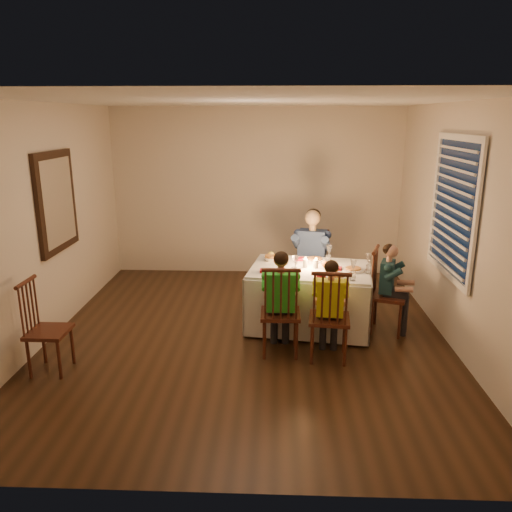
{
  "coord_description": "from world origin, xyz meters",
  "views": [
    {
      "loc": [
        0.3,
        -5.29,
        2.44
      ],
      "look_at": [
        0.09,
        0.15,
        0.92
      ],
      "focal_mm": 35.0,
      "sensor_mm": 36.0,
      "label": 1
    }
  ],
  "objects_px": {
    "chair_end": "(386,331)",
    "child_green": "(280,352)",
    "chair_extra": "(53,370)",
    "dining_table": "(310,285)",
    "child_yellow": "(328,358)",
    "adult": "(310,303)",
    "chair_near_right": "(328,358)",
    "chair_near_left": "(280,352)",
    "serving_bowl": "(271,259)",
    "chair_adult": "(310,303)",
    "child_teal": "(386,331)"
  },
  "relations": [
    {
      "from": "chair_end",
      "to": "child_green",
      "type": "relative_size",
      "value": 0.88
    },
    {
      "from": "chair_extra",
      "to": "dining_table",
      "type": "bearing_deg",
      "value": -64.85
    },
    {
      "from": "chair_extra",
      "to": "child_yellow",
      "type": "bearing_deg",
      "value": -81.84
    },
    {
      "from": "adult",
      "to": "child_yellow",
      "type": "distance_m",
      "value": 1.59
    },
    {
      "from": "chair_near_right",
      "to": "adult",
      "type": "bearing_deg",
      "value": -81.13
    },
    {
      "from": "chair_near_left",
      "to": "chair_extra",
      "type": "xyz_separation_m",
      "value": [
        -2.26,
        -0.49,
        0.0
      ]
    },
    {
      "from": "chair_extra",
      "to": "serving_bowl",
      "type": "height_order",
      "value": "serving_bowl"
    },
    {
      "from": "chair_adult",
      "to": "child_green",
      "type": "distance_m",
      "value": 1.54
    },
    {
      "from": "chair_near_left",
      "to": "child_yellow",
      "type": "bearing_deg",
      "value": 167.36
    },
    {
      "from": "child_green",
      "to": "chair_extra",
      "type": "bearing_deg",
      "value": 11.91
    },
    {
      "from": "chair_near_right",
      "to": "child_green",
      "type": "height_order",
      "value": "child_green"
    },
    {
      "from": "chair_adult",
      "to": "serving_bowl",
      "type": "relative_size",
      "value": 5.12
    },
    {
      "from": "chair_adult",
      "to": "adult",
      "type": "height_order",
      "value": "adult"
    },
    {
      "from": "dining_table",
      "to": "chair_near_left",
      "type": "relative_size",
      "value": 1.55
    },
    {
      "from": "adult",
      "to": "child_green",
      "type": "relative_size",
      "value": 1.14
    },
    {
      "from": "dining_table",
      "to": "chair_near_right",
      "type": "height_order",
      "value": "dining_table"
    },
    {
      "from": "chair_extra",
      "to": "serving_bowl",
      "type": "bearing_deg",
      "value": -54.82
    },
    {
      "from": "chair_adult",
      "to": "chair_end",
      "type": "xyz_separation_m",
      "value": [
        0.84,
        -0.88,
        0.0
      ]
    },
    {
      "from": "chair_extra",
      "to": "child_yellow",
      "type": "xyz_separation_m",
      "value": [
        2.77,
        0.38,
        0.0
      ]
    },
    {
      "from": "chair_near_left",
      "to": "child_yellow",
      "type": "height_order",
      "value": "child_yellow"
    },
    {
      "from": "adult",
      "to": "child_teal",
      "type": "xyz_separation_m",
      "value": [
        0.84,
        -0.88,
        0.0
      ]
    },
    {
      "from": "child_green",
      "to": "serving_bowl",
      "type": "xyz_separation_m",
      "value": [
        -0.11,
        1.01,
        0.76
      ]
    },
    {
      "from": "chair_end",
      "to": "serving_bowl",
      "type": "distance_m",
      "value": 1.62
    },
    {
      "from": "adult",
      "to": "serving_bowl",
      "type": "xyz_separation_m",
      "value": [
        -0.53,
        -0.47,
        0.76
      ]
    },
    {
      "from": "chair_end",
      "to": "child_green",
      "type": "bearing_deg",
      "value": 133.73
    },
    {
      "from": "chair_near_left",
      "to": "adult",
      "type": "height_order",
      "value": "adult"
    },
    {
      "from": "chair_adult",
      "to": "adult",
      "type": "xyz_separation_m",
      "value": [
        0.0,
        0.0,
        0.0
      ]
    },
    {
      "from": "chair_near_left",
      "to": "child_yellow",
      "type": "distance_m",
      "value": 0.51
    },
    {
      "from": "dining_table",
      "to": "child_yellow",
      "type": "relative_size",
      "value": 1.44
    },
    {
      "from": "chair_extra",
      "to": "child_teal",
      "type": "bearing_deg",
      "value": -72.46
    },
    {
      "from": "chair_adult",
      "to": "chair_near_right",
      "type": "distance_m",
      "value": 1.59
    },
    {
      "from": "serving_bowl",
      "to": "chair_near_left",
      "type": "bearing_deg",
      "value": -83.69
    },
    {
      "from": "chair_end",
      "to": "serving_bowl",
      "type": "xyz_separation_m",
      "value": [
        -1.37,
        0.41,
        0.76
      ]
    },
    {
      "from": "dining_table",
      "to": "chair_extra",
      "type": "bearing_deg",
      "value": -146.52
    },
    {
      "from": "child_yellow",
      "to": "child_teal",
      "type": "height_order",
      "value": "child_yellow"
    },
    {
      "from": "chair_extra",
      "to": "child_teal",
      "type": "xyz_separation_m",
      "value": [
        3.52,
        1.09,
        0.0
      ]
    },
    {
      "from": "chair_near_right",
      "to": "child_yellow",
      "type": "relative_size",
      "value": 0.93
    },
    {
      "from": "chair_near_left",
      "to": "adult",
      "type": "relative_size",
      "value": 0.78
    },
    {
      "from": "chair_near_left",
      "to": "chair_end",
      "type": "relative_size",
      "value": 1.0
    },
    {
      "from": "chair_near_left",
      "to": "child_green",
      "type": "relative_size",
      "value": 0.88
    },
    {
      "from": "adult",
      "to": "child_yellow",
      "type": "height_order",
      "value": "adult"
    },
    {
      "from": "adult",
      "to": "chair_end",
      "type": "bearing_deg",
      "value": -32.52
    },
    {
      "from": "chair_near_left",
      "to": "chair_near_right",
      "type": "height_order",
      "value": "same"
    },
    {
      "from": "chair_adult",
      "to": "child_teal",
      "type": "bearing_deg",
      "value": -32.52
    },
    {
      "from": "dining_table",
      "to": "chair_end",
      "type": "height_order",
      "value": "dining_table"
    },
    {
      "from": "child_yellow",
      "to": "chair_near_right",
      "type": "bearing_deg",
      "value": 5.96
    },
    {
      "from": "dining_table",
      "to": "child_yellow",
      "type": "bearing_deg",
      "value": -71.09
    },
    {
      "from": "dining_table",
      "to": "chair_adult",
      "type": "relative_size",
      "value": 1.55
    },
    {
      "from": "child_green",
      "to": "chair_adult",
      "type": "bearing_deg",
      "value": -106.1
    },
    {
      "from": "serving_bowl",
      "to": "child_green",
      "type": "bearing_deg",
      "value": -83.69
    }
  ]
}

